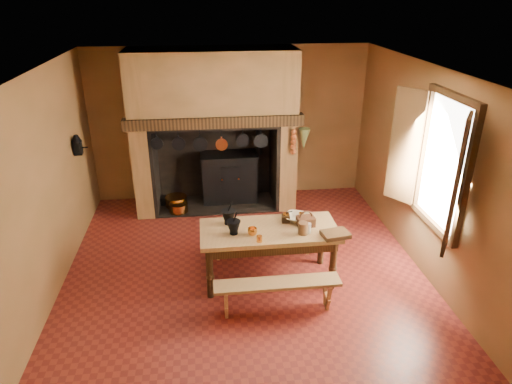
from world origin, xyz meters
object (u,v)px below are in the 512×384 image
at_px(work_table, 269,237).
at_px(wicker_basket, 306,221).
at_px(iron_range, 230,177).
at_px(coffee_grinder, 286,218).
at_px(mixing_bowl, 297,218).
at_px(bench_front, 277,289).

relative_size(work_table, wicker_basket, 7.41).
xyz_separation_m(iron_range, coffee_grinder, (0.60, -2.45, 0.37)).
distance_m(coffee_grinder, mixing_bowl, 0.16).
bearing_deg(coffee_grinder, bench_front, -101.22).
bearing_deg(work_table, iron_range, 97.69).
relative_size(coffee_grinder, wicker_basket, 0.66).
bearing_deg(wicker_basket, iron_range, 102.33).
relative_size(work_table, coffee_grinder, 11.17).
xyz_separation_m(bench_front, mixing_bowl, (0.41, 0.89, 0.50)).
xyz_separation_m(bench_front, coffee_grinder, (0.25, 0.87, 0.52)).
bearing_deg(coffee_grinder, iron_range, 108.64).
height_order(bench_front, wicker_basket, wicker_basket).
bearing_deg(coffee_grinder, work_table, -141.62).
distance_m(work_table, wicker_basket, 0.53).
height_order(iron_range, work_table, iron_range).
height_order(bench_front, mixing_bowl, mixing_bowl).
bearing_deg(mixing_bowl, iron_range, 107.50).
relative_size(iron_range, wicker_basket, 6.51).
height_order(work_table, wicker_basket, wicker_basket).
bearing_deg(coffee_grinder, wicker_basket, -23.87).
relative_size(bench_front, wicker_basket, 6.32).
xyz_separation_m(iron_range, bench_front, (0.35, -3.31, -0.16)).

